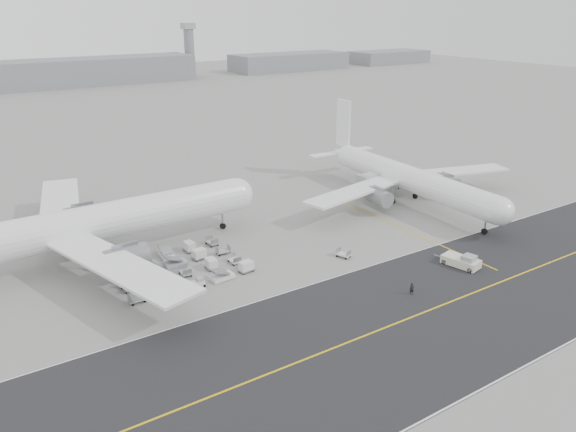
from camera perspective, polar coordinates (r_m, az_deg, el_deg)
ground at (r=89.73m, az=0.89°, el=-6.64°), size 700.00×700.00×0.00m
taxiway at (r=80.49m, az=11.25°, el=-10.52°), size 220.00×59.00×0.03m
horizon_buildings at (r=336.95m, az=-20.65°, el=12.33°), size 520.00×28.00×28.00m
control_tower at (r=362.12m, az=-9.99°, el=16.39°), size 7.00×7.00×31.25m
airliner_a at (r=99.86m, az=-20.05°, el=-0.94°), size 65.76×64.99×22.67m
airliner_b at (r=126.42m, az=11.97°, el=3.84°), size 55.39×56.09×19.34m
pushback_tug at (r=98.61m, az=17.24°, el=-4.40°), size 4.19×8.20×2.31m
jet_bridge at (r=131.52m, az=9.45°, el=3.95°), size 15.40×5.53×5.74m
gse_cluster at (r=94.76m, az=-10.97°, el=-5.49°), size 25.79×20.50×1.89m
stray_dolly at (r=98.40m, az=5.64°, el=-4.17°), size 2.13×2.71×1.46m
ground_crew_a at (r=87.42m, az=12.47°, el=-7.23°), size 0.83×0.70×1.94m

